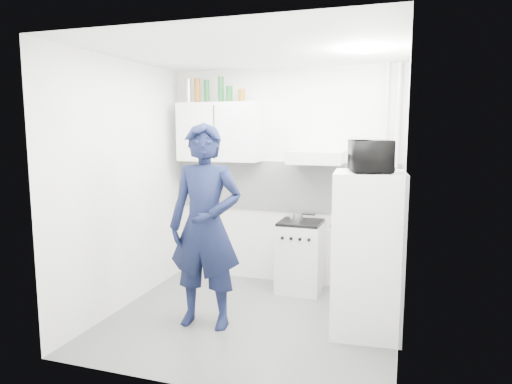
% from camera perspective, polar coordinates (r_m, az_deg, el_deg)
% --- Properties ---
extents(floor, '(2.80, 2.80, 0.00)m').
position_cam_1_polar(floor, '(4.70, -0.73, -15.79)').
color(floor, '#5D5D59').
rests_on(floor, ground).
extents(ceiling, '(2.80, 2.80, 0.00)m').
position_cam_1_polar(ceiling, '(4.36, -0.80, 17.29)').
color(ceiling, white).
rests_on(ceiling, wall_back).
extents(wall_back, '(2.80, 0.00, 2.80)m').
position_cam_1_polar(wall_back, '(5.53, 3.42, 1.79)').
color(wall_back, white).
rests_on(wall_back, floor).
extents(wall_left, '(0.00, 2.60, 2.60)m').
position_cam_1_polar(wall_left, '(4.97, -16.23, 0.79)').
color(wall_left, white).
rests_on(wall_left, floor).
extents(wall_right, '(0.00, 2.60, 2.60)m').
position_cam_1_polar(wall_right, '(4.11, 18.02, -0.72)').
color(wall_right, white).
rests_on(wall_right, floor).
extents(person, '(0.74, 0.51, 1.94)m').
position_cam_1_polar(person, '(4.35, -6.36, -4.30)').
color(person, black).
rests_on(person, floor).
extents(stove, '(0.50, 0.50, 0.80)m').
position_cam_1_polar(stove, '(5.40, 5.55, -8.12)').
color(stove, silver).
rests_on(stove, floor).
extents(fridge, '(0.67, 0.67, 1.51)m').
position_cam_1_polar(fridge, '(4.35, 13.74, -7.45)').
color(fridge, white).
rests_on(fridge, floor).
extents(stove_top, '(0.48, 0.48, 0.03)m').
position_cam_1_polar(stove_top, '(5.30, 5.61, -3.81)').
color(stove_top, black).
rests_on(stove_top, stove).
extents(saucepan, '(0.16, 0.16, 0.09)m').
position_cam_1_polar(saucepan, '(5.37, 5.07, -3.01)').
color(saucepan, silver).
rests_on(saucepan, stove_top).
extents(microwave, '(0.58, 0.46, 0.28)m').
position_cam_1_polar(microwave, '(4.21, 14.14, 4.39)').
color(microwave, black).
rests_on(microwave, fridge).
extents(bottle_a, '(0.07, 0.07, 0.29)m').
position_cam_1_polar(bottle_a, '(5.76, -8.46, 12.36)').
color(bottle_a, silver).
rests_on(bottle_a, upper_cabinet).
extents(bottle_b, '(0.07, 0.07, 0.29)m').
position_cam_1_polar(bottle_b, '(5.71, -7.36, 12.43)').
color(bottle_b, brown).
rests_on(bottle_b, upper_cabinet).
extents(bottle_c, '(0.07, 0.07, 0.27)m').
position_cam_1_polar(bottle_c, '(5.66, -6.17, 12.40)').
color(bottle_c, '#144C1E').
rests_on(bottle_c, upper_cabinet).
extents(bottle_d, '(0.07, 0.07, 0.30)m').
position_cam_1_polar(bottle_d, '(5.59, -4.41, 12.65)').
color(bottle_d, '#144C1E').
rests_on(bottle_d, upper_cabinet).
extents(canister_a, '(0.08, 0.08, 0.19)m').
position_cam_1_polar(canister_a, '(5.54, -3.35, 12.11)').
color(canister_a, '#144C1E').
rests_on(canister_a, upper_cabinet).
extents(canister_b, '(0.08, 0.08, 0.15)m').
position_cam_1_polar(canister_b, '(5.49, -1.82, 11.96)').
color(canister_b, brown).
rests_on(canister_b, upper_cabinet).
extents(upper_cabinet, '(1.00, 0.35, 0.70)m').
position_cam_1_polar(upper_cabinet, '(5.57, -4.54, 7.49)').
color(upper_cabinet, white).
rests_on(upper_cabinet, wall_back).
extents(range_hood, '(0.60, 0.50, 0.14)m').
position_cam_1_polar(range_hood, '(5.17, 7.58, 4.31)').
color(range_hood, silver).
rests_on(range_hood, wall_back).
extents(backsplash, '(2.74, 0.03, 0.60)m').
position_cam_1_polar(backsplash, '(5.53, 3.37, 0.74)').
color(backsplash, white).
rests_on(backsplash, wall_back).
extents(pipe_a, '(0.05, 0.05, 2.60)m').
position_cam_1_polar(pipe_a, '(5.28, 16.99, 1.16)').
color(pipe_a, silver).
rests_on(pipe_a, floor).
extents(pipe_b, '(0.04, 0.04, 2.60)m').
position_cam_1_polar(pipe_b, '(5.28, 15.68, 1.21)').
color(pipe_b, silver).
rests_on(pipe_b, floor).
extents(ceiling_spot_fixture, '(0.10, 0.10, 0.02)m').
position_cam_1_polar(ceiling_spot_fixture, '(4.34, 13.27, 16.73)').
color(ceiling_spot_fixture, white).
rests_on(ceiling_spot_fixture, ceiling).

